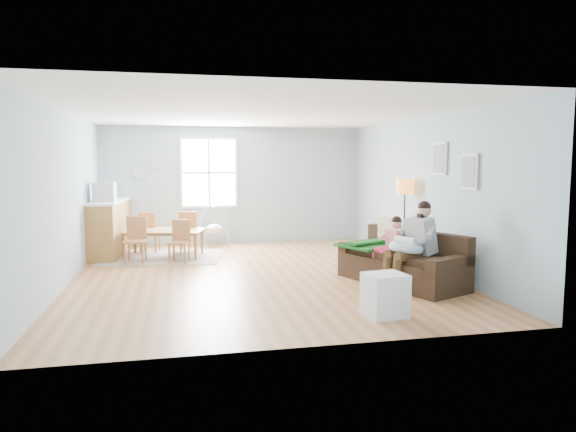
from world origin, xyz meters
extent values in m
cube|color=#9E6438|center=(0.00, 0.00, -0.04)|extent=(8.40, 9.40, 0.08)
cube|color=white|center=(0.00, 0.00, 3.00)|extent=(8.40, 9.40, 0.60)
cube|color=#92AFBF|center=(0.00, 4.66, 1.35)|extent=(8.40, 0.08, 3.90)
cube|color=#92AFBF|center=(0.00, -4.66, 1.35)|extent=(8.40, 0.08, 3.90)
cube|color=#92AFBF|center=(4.16, 0.00, 1.35)|extent=(0.08, 9.40, 3.90)
cube|color=silver|center=(-0.60, 3.47, 1.65)|extent=(1.32, 0.06, 1.62)
cube|color=white|center=(-0.60, 3.44, 1.65)|extent=(1.20, 0.02, 1.50)
cube|color=silver|center=(-0.60, 3.43, 1.65)|extent=(1.20, 0.03, 0.04)
cube|color=silver|center=(-0.60, 3.43, 1.65)|extent=(0.04, 0.03, 1.50)
cube|color=silver|center=(2.97, -1.50, 1.75)|extent=(0.04, 0.44, 0.54)
cube|color=slate|center=(2.94, -1.50, 1.75)|extent=(0.01, 0.36, 0.46)
cube|color=silver|center=(2.97, -0.60, 1.95)|extent=(0.04, 0.44, 0.54)
cube|color=slate|center=(2.94, -0.60, 1.95)|extent=(0.01, 0.36, 0.46)
cylinder|color=#90A2AD|center=(-2.10, 3.47, 2.05)|extent=(0.24, 0.02, 0.24)
cylinder|color=#90A2AD|center=(-1.75, 3.47, 1.85)|extent=(0.26, 0.02, 0.26)
cylinder|color=#90A2AD|center=(-2.15, 3.47, 1.65)|extent=(0.28, 0.02, 0.28)
cube|color=black|center=(2.09, -1.12, 0.20)|extent=(1.58, 2.21, 0.41)
cube|color=black|center=(2.40, -0.99, 0.61)|extent=(0.96, 1.95, 0.42)
cube|color=black|center=(2.44, -1.97, 0.48)|extent=(0.88, 0.51, 0.15)
cube|color=black|center=(1.74, -0.27, 0.48)|extent=(0.88, 0.51, 0.15)
cube|color=#145A17|center=(1.81, -0.50, 0.52)|extent=(1.18, 1.12, 0.04)
cube|color=tan|center=(2.13, -0.53, 0.73)|extent=(0.25, 0.48, 0.46)
cube|color=gray|center=(2.28, -1.37, 0.79)|extent=(0.45, 0.50, 0.57)
sphere|color=tan|center=(2.34, -1.35, 1.17)|extent=(0.21, 0.21, 0.21)
sphere|color=black|center=(2.34, -1.35, 1.21)|extent=(0.20, 0.20, 0.20)
cylinder|color=#3D2716|center=(1.99, -1.57, 0.52)|extent=(0.46, 0.28, 0.15)
cylinder|color=#3D2716|center=(1.92, -1.38, 0.52)|extent=(0.46, 0.28, 0.15)
cylinder|color=#3D2716|center=(1.79, -1.64, 0.25)|extent=(0.12, 0.12, 0.50)
cylinder|color=#3D2716|center=(1.73, -1.44, 0.25)|extent=(0.12, 0.12, 0.50)
cube|color=black|center=(1.72, -1.67, 0.04)|extent=(0.25, 0.16, 0.08)
cube|color=black|center=(1.65, -1.47, 0.04)|extent=(0.25, 0.16, 0.08)
torus|color=silver|center=(2.00, -1.47, 0.63)|extent=(0.65, 0.64, 0.21)
cylinder|color=white|center=(2.00, -1.47, 0.73)|extent=(0.26, 0.33, 0.13)
sphere|color=tan|center=(1.93, -1.32, 0.75)|extent=(0.11, 0.11, 0.11)
cube|color=white|center=(2.06, -0.92, 0.68)|extent=(0.31, 0.33, 0.36)
sphere|color=tan|center=(2.09, -0.91, 0.93)|extent=(0.17, 0.17, 0.17)
sphere|color=black|center=(2.09, -0.91, 0.96)|extent=(0.17, 0.17, 0.17)
cylinder|color=#E23760|center=(1.87, -1.08, 0.52)|extent=(0.31, 0.20, 0.09)
cylinder|color=#E23760|center=(1.81, -0.96, 0.52)|extent=(0.31, 0.20, 0.09)
cylinder|color=#E23760|center=(1.75, -1.14, 0.35)|extent=(0.08, 0.08, 0.30)
cylinder|color=#E23760|center=(1.69, -1.01, 0.35)|extent=(0.08, 0.08, 0.30)
cylinder|color=black|center=(2.80, 0.34, 0.01)|extent=(0.28, 0.28, 0.03)
cylinder|color=black|center=(2.80, 0.34, 0.70)|extent=(0.03, 0.03, 1.39)
cylinder|color=orange|center=(2.80, 0.34, 1.44)|extent=(0.32, 0.32, 0.28)
cube|color=white|center=(1.18, -2.66, 0.27)|extent=(0.53, 0.49, 0.53)
cube|color=black|center=(0.97, -2.69, 0.27)|extent=(0.08, 0.36, 0.43)
cube|color=gray|center=(-1.60, 1.96, 0.01)|extent=(2.50, 2.05, 0.01)
imported|color=olive|center=(-1.60, 1.96, 0.27)|extent=(1.70, 1.19, 0.55)
cube|color=brown|center=(-2.10, 1.40, 0.42)|extent=(0.44, 0.44, 0.04)
cube|color=brown|center=(-2.08, 1.58, 0.66)|extent=(0.38, 0.09, 0.43)
cylinder|color=brown|center=(-2.28, 1.27, 0.21)|extent=(0.04, 0.04, 0.42)
cylinder|color=brown|center=(-1.96, 1.23, 0.21)|extent=(0.04, 0.04, 0.42)
cylinder|color=brown|center=(-2.24, 1.58, 0.21)|extent=(0.04, 0.04, 0.42)
cylinder|color=brown|center=(-1.92, 1.54, 0.21)|extent=(0.04, 0.04, 0.42)
cube|color=brown|center=(-1.30, 1.28, 0.39)|extent=(0.45, 0.45, 0.03)
cube|color=brown|center=(-1.25, 1.43, 0.61)|extent=(0.34, 0.13, 0.40)
cylinder|color=brown|center=(-1.48, 1.18, 0.19)|extent=(0.04, 0.04, 0.39)
cylinder|color=brown|center=(-1.20, 1.09, 0.19)|extent=(0.04, 0.04, 0.39)
cylinder|color=brown|center=(-1.40, 1.46, 0.19)|extent=(0.04, 0.04, 0.39)
cylinder|color=brown|center=(-1.12, 1.38, 0.19)|extent=(0.04, 0.04, 0.39)
cube|color=brown|center=(-1.90, 2.65, 0.41)|extent=(0.46, 0.46, 0.04)
cube|color=brown|center=(-1.94, 2.48, 0.64)|extent=(0.36, 0.11, 0.42)
cylinder|color=brown|center=(-1.71, 2.77, 0.21)|extent=(0.04, 0.04, 0.41)
cylinder|color=brown|center=(-2.02, 2.84, 0.21)|extent=(0.04, 0.04, 0.41)
cylinder|color=brown|center=(-1.78, 2.47, 0.21)|extent=(0.04, 0.04, 0.41)
cylinder|color=brown|center=(-2.09, 2.53, 0.21)|extent=(0.04, 0.04, 0.41)
cube|color=brown|center=(-1.10, 2.52, 0.42)|extent=(0.42, 0.42, 0.04)
cube|color=brown|center=(-1.11, 2.34, 0.65)|extent=(0.38, 0.07, 0.43)
cylinder|color=brown|center=(-0.93, 2.67, 0.21)|extent=(0.04, 0.04, 0.42)
cylinder|color=brown|center=(-1.25, 2.69, 0.21)|extent=(0.04, 0.04, 0.42)
cylinder|color=brown|center=(-0.95, 2.35, 0.21)|extent=(0.04, 0.04, 0.42)
cylinder|color=brown|center=(-1.27, 2.38, 0.21)|extent=(0.04, 0.04, 0.42)
cube|color=olive|center=(-2.70, 2.50, 0.55)|extent=(0.68, 2.00, 1.09)
cube|color=white|center=(-2.70, 2.50, 1.10)|extent=(0.73, 2.04, 0.04)
cube|color=#ABAAAF|center=(-2.70, 2.12, 1.31)|extent=(0.42, 0.40, 0.38)
cube|color=black|center=(-2.89, 2.13, 1.31)|extent=(0.04, 0.31, 0.27)
cylinder|color=#ABAAAF|center=(-0.52, 3.10, 0.91)|extent=(0.16, 0.51, 0.04)
ellipsoid|color=silver|center=(-0.52, 3.10, 0.39)|extent=(0.37, 0.37, 0.23)
cylinder|color=#ABAAAF|center=(-0.52, 3.10, 0.65)|extent=(0.01, 0.01, 0.41)
cylinder|color=#ABAAAF|center=(-0.87, 2.89, 0.47)|extent=(0.38, 0.26, 0.91)
cylinder|color=#ABAAAF|center=(-0.31, 2.75, 0.47)|extent=(0.25, 0.40, 0.91)
cylinder|color=#ABAAAF|center=(-0.74, 3.45, 0.47)|extent=(0.25, 0.40, 0.91)
cylinder|color=#ABAAAF|center=(-0.17, 3.31, 0.47)|extent=(0.38, 0.26, 0.91)
camera|label=1|loc=(-1.27, -8.45, 1.89)|focal=32.00mm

